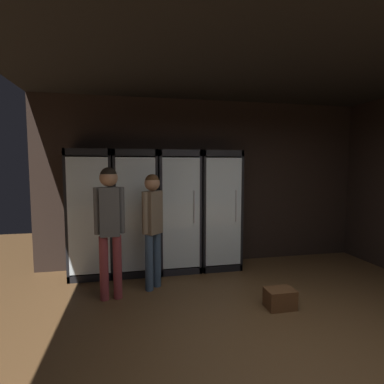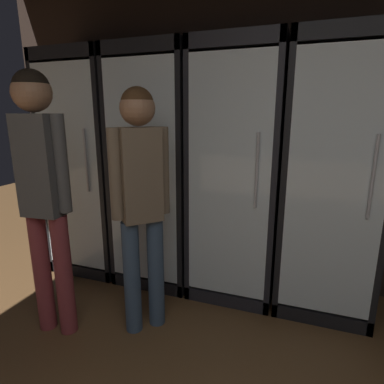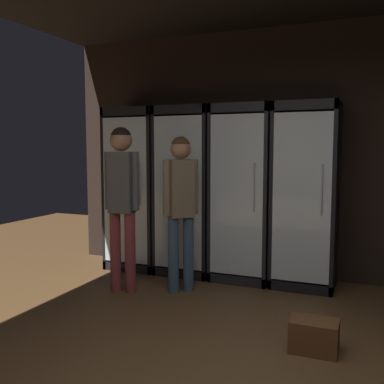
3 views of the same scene
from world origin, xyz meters
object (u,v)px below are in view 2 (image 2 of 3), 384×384
(cooler_center, at_px, (237,176))
(shopper_near, at_px, (42,179))
(shopper_far, at_px, (141,189))
(cooler_right, at_px, (331,184))
(cooler_far_left, at_px, (93,168))
(cooler_left, at_px, (159,171))

(cooler_center, height_order, shopper_near, cooler_center)
(shopper_far, bearing_deg, cooler_right, 31.91)
(cooler_far_left, relative_size, cooler_left, 1.00)
(cooler_left, height_order, cooler_center, same)
(cooler_left, bearing_deg, shopper_far, -73.30)
(cooler_left, xyz_separation_m, shopper_near, (-0.33, -0.93, 0.09))
(cooler_center, bearing_deg, cooler_right, -0.08)
(cooler_right, height_order, shopper_far, cooler_right)
(shopper_near, height_order, shopper_far, shopper_near)
(shopper_far, bearing_deg, cooler_center, 56.90)
(cooler_far_left, height_order, shopper_near, cooler_far_left)
(cooler_right, relative_size, shopper_far, 1.22)
(cooler_far_left, bearing_deg, cooler_right, -0.01)
(cooler_left, relative_size, cooler_right, 1.00)
(shopper_near, distance_m, shopper_far, 0.60)
(cooler_far_left, relative_size, cooler_right, 1.00)
(shopper_near, bearing_deg, shopper_far, 22.69)
(cooler_left, bearing_deg, cooler_right, -0.01)
(shopper_near, relative_size, shopper_far, 1.06)
(cooler_left, distance_m, shopper_far, 0.74)
(cooler_right, bearing_deg, cooler_left, 179.99)
(cooler_far_left, bearing_deg, cooler_center, 0.03)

